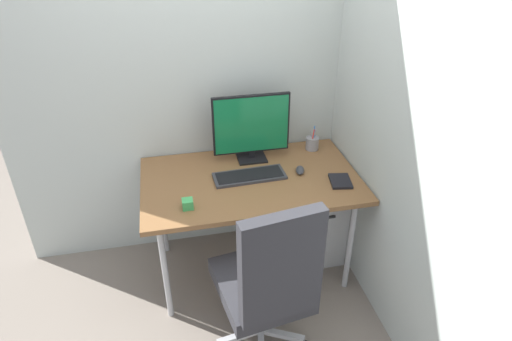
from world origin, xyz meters
TOP-DOWN VIEW (x-y plane):
  - ground_plane at (0.00, 0.00)m, footprint 8.00×8.00m
  - wall_back at (0.00, 0.44)m, footprint 3.01×0.04m
  - wall_side_right at (0.70, -0.24)m, footprint 0.04×2.48m
  - desk at (0.00, 0.00)m, footprint 1.35×0.81m
  - office_chair at (-0.05, -0.70)m, footprint 0.55×0.61m
  - filing_cabinet at (0.43, 0.10)m, footprint 0.44×0.46m
  - monitor at (0.06, 0.24)m, footprint 0.50×0.15m
  - keyboard at (-0.01, 0.01)m, footprint 0.46×0.19m
  - mouse at (0.32, -0.00)m, footprint 0.08×0.11m
  - pen_holder at (0.50, 0.29)m, footprint 0.09×0.09m
  - notebook at (0.53, -0.17)m, footprint 0.15×0.18m
  - desk_clamp_accessory at (-0.41, -0.24)m, footprint 0.06×0.06m

SIDE VIEW (x-z plane):
  - ground_plane at x=0.00m, z-range 0.00..0.00m
  - filing_cabinet at x=0.43m, z-range 0.00..0.65m
  - office_chair at x=-0.05m, z-range 0.01..1.09m
  - desk at x=0.00m, z-range 0.32..1.06m
  - notebook at x=0.53m, z-range 0.74..0.76m
  - keyboard at x=-0.01m, z-range 0.74..0.76m
  - mouse at x=0.32m, z-range 0.74..0.78m
  - desk_clamp_accessory at x=-0.41m, z-range 0.74..0.80m
  - pen_holder at x=0.50m, z-range 0.70..0.88m
  - monitor at x=0.06m, z-range 0.76..1.21m
  - wall_back at x=0.00m, z-range 0.00..2.80m
  - wall_side_right at x=0.70m, z-range 0.00..2.80m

